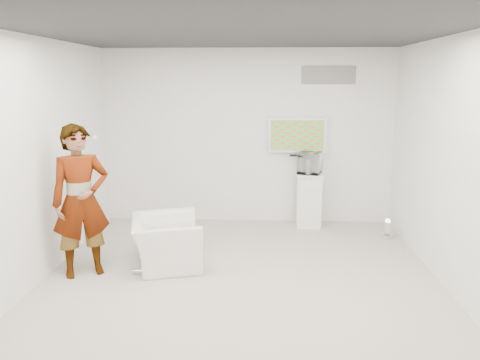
{
  "coord_description": "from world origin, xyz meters",
  "views": [
    {
      "loc": [
        0.27,
        -5.57,
        2.48
      ],
      "look_at": [
        -0.04,
        0.6,
        1.15
      ],
      "focal_mm": 35.0,
      "sensor_mm": 36.0,
      "label": 1
    }
  ],
  "objects_px": {
    "tv": "(297,135)",
    "person": "(81,201)",
    "pedestal": "(309,200)",
    "floor_uplight": "(387,229)",
    "armchair": "(166,242)"
  },
  "relations": [
    {
      "from": "pedestal",
      "to": "floor_uplight",
      "type": "distance_m",
      "value": 1.37
    },
    {
      "from": "person",
      "to": "pedestal",
      "type": "distance_m",
      "value": 3.81
    },
    {
      "from": "floor_uplight",
      "to": "person",
      "type": "bearing_deg",
      "value": -159.3
    },
    {
      "from": "pedestal",
      "to": "floor_uplight",
      "type": "height_order",
      "value": "pedestal"
    },
    {
      "from": "tv",
      "to": "person",
      "type": "height_order",
      "value": "person"
    },
    {
      "from": "pedestal",
      "to": "floor_uplight",
      "type": "relative_size",
      "value": 3.12
    },
    {
      "from": "person",
      "to": "tv",
      "type": "bearing_deg",
      "value": 10.75
    },
    {
      "from": "pedestal",
      "to": "armchair",
      "type": "bearing_deg",
      "value": -138.47
    },
    {
      "from": "person",
      "to": "pedestal",
      "type": "xyz_separation_m",
      "value": [
        3.09,
        2.18,
        -0.51
      ]
    },
    {
      "from": "pedestal",
      "to": "person",
      "type": "bearing_deg",
      "value": -144.72
    },
    {
      "from": "armchair",
      "to": "floor_uplight",
      "type": "relative_size",
      "value": 3.41
    },
    {
      "from": "armchair",
      "to": "person",
      "type": "bearing_deg",
      "value": 93.98
    },
    {
      "from": "armchair",
      "to": "pedestal",
      "type": "height_order",
      "value": "pedestal"
    },
    {
      "from": "tv",
      "to": "pedestal",
      "type": "bearing_deg",
      "value": -47.53
    },
    {
      "from": "tv",
      "to": "floor_uplight",
      "type": "distance_m",
      "value": 2.14
    }
  ]
}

